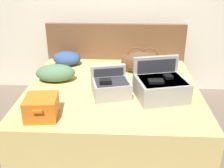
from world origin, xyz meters
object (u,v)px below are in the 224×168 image
hard_case_medium (110,86)px  pillow_center_head (56,73)px  bed (113,108)px  duffel_bag (142,62)px  hard_case_small (42,107)px  pillow_near_headboard (67,58)px  hard_case_large (161,86)px

hard_case_medium → pillow_center_head: (-0.68, 0.34, -0.00)m
bed → duffel_bag: bearing=51.0°
pillow_center_head → hard_case_small: bearing=-85.2°
hard_case_small → pillow_center_head: pillow_center_head is taller
bed → pillow_near_headboard: 1.04m
bed → pillow_center_head: (-0.69, 0.14, 0.39)m
hard_case_large → hard_case_medium: size_ratio=1.30×
hard_case_large → duffel_bag: size_ratio=1.05×
bed → hard_case_large: (0.52, -0.24, 0.42)m
pillow_near_headboard → duffel_bag: bearing=-13.6°
bed → hard_case_small: hard_case_small is taller
bed → pillow_center_head: bearing=168.9°
hard_case_large → pillow_near_headboard: size_ratio=1.52×
hard_case_large → hard_case_medium: bearing=163.3°
hard_case_medium → hard_case_small: hard_case_medium is taller
hard_case_medium → pillow_near_headboard: hard_case_medium is taller
duffel_bag → pillow_near_headboard: duffel_bag is taller
hard_case_small → pillow_near_headboard: hard_case_small is taller
bed → pillow_center_head: pillow_center_head is taller
hard_case_medium → hard_case_small: size_ratio=1.35×
pillow_center_head → hard_case_medium: bearing=-26.8°
bed → duffel_bag: (0.36, 0.45, 0.43)m
bed → hard_case_medium: hard_case_medium is taller
bed → hard_case_small: 1.01m
hard_case_medium → pillow_near_headboard: bearing=112.1°
hard_case_large → duffel_bag: (-0.15, 0.69, 0.02)m
bed → hard_case_medium: 0.45m
bed → hard_case_large: bearing=-24.6°
hard_case_small → duffel_bag: duffel_bag is taller
hard_case_large → hard_case_small: (-1.14, -0.45, -0.03)m
bed → pillow_near_headboard: pillow_near_headboard is taller
hard_case_medium → bed: bearing=72.4°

